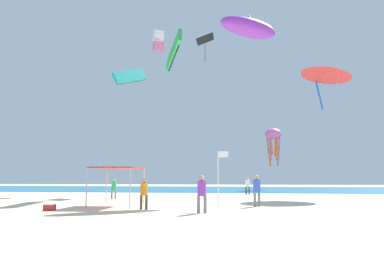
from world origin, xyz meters
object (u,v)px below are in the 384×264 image
cooler_box (50,207)px  kite_parafoil_teal (130,77)px  person_near_tent (248,185)px  kite_octopus_pink (273,136)px  banner_flag (219,173)px  kite_parafoil_green (174,52)px  kite_delta_red (326,72)px  kite_inflatable_purple (249,27)px  person_far_shore (257,188)px  person_leftmost (202,191)px  person_central (144,191)px  canopy_tent (118,169)px  kite_diamond_black (205,40)px  kite_box_white (158,41)px  person_rightmost (114,187)px

cooler_box → kite_parafoil_teal: size_ratio=0.12×
person_near_tent → kite_octopus_pink: size_ratio=0.32×
banner_flag → kite_parafoil_teal: kite_parafoil_teal is taller
kite_parafoil_green → kite_parafoil_teal: kite_parafoil_teal is taller
kite_delta_red → kite_inflatable_purple: 9.10m
kite_delta_red → kite_inflatable_purple: kite_inflatable_purple is taller
person_far_shore → kite_parafoil_green: bearing=84.6°
person_leftmost → person_central: 3.67m
canopy_tent → person_leftmost: size_ratio=1.76×
kite_delta_red → banner_flag: bearing=-45.2°
person_leftmost → kite_parafoil_teal: size_ratio=0.38×
person_central → kite_octopus_pink: bearing=72.5°
person_far_shore → kite_parafoil_green: size_ratio=0.39×
kite_delta_red → kite_diamond_black: (-12.29, 8.48, 7.26)m
person_central → kite_parafoil_teal: size_ratio=0.35×
canopy_tent → person_leftmost: canopy_tent is taller
person_near_tent → cooler_box: size_ratio=2.97×
banner_flag → kite_parafoil_green: (-4.86, 13.27, 12.43)m
kite_box_white → kite_octopus_pink: (15.17, 6.91, -11.79)m
cooler_box → kite_parafoil_green: (4.12, 15.16, 14.22)m
banner_flag → kite_parafoil_green: kite_parafoil_green is taller
person_rightmost → kite_octopus_pink: (15.55, 21.42, 6.49)m
canopy_tent → person_central: bearing=-42.2°
person_far_shore → banner_flag: (-2.20, -1.81, 0.86)m
person_leftmost → person_far_shore: (3.03, 4.11, 0.02)m
kite_parafoil_green → kite_parafoil_teal: 14.00m
person_leftmost → kite_delta_red: size_ratio=0.34×
person_rightmost → kite_parafoil_green: 15.18m
kite_inflatable_purple → kite_diamond_black: size_ratio=1.70×
kite_box_white → kite_diamond_black: kite_box_white is taller
person_central → banner_flag: banner_flag is taller
person_rightmost → kite_inflatable_purple: 17.99m
person_leftmost → person_far_shore: person_far_shore is taller
person_rightmost → kite_delta_red: size_ratio=0.30×
person_central → kite_inflatable_purple: bearing=59.9°
person_central → person_far_shore: person_far_shore is taller
kite_diamond_black → banner_flag: bearing=-173.7°
kite_parafoil_green → kite_diamond_black: size_ratio=1.39×
person_rightmost → kite_octopus_pink: 27.25m
kite_octopus_pink → kite_diamond_black: kite_diamond_black is taller
person_central → kite_delta_red: 22.85m
kite_parafoil_green → kite_inflatable_purple: bearing=-142.3°
banner_flag → kite_box_white: size_ratio=1.18×
person_far_shore → kite_delta_red: 17.69m
cooler_box → kite_octopus_pink: 35.30m
person_far_shore → banner_flag: 2.98m
kite_delta_red → kite_parafoil_teal: kite_parafoil_teal is taller
kite_box_white → kite_diamond_black: 6.08m
person_near_tent → kite_diamond_black: kite_diamond_black is taller
banner_flag → person_central: bearing=-169.7°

